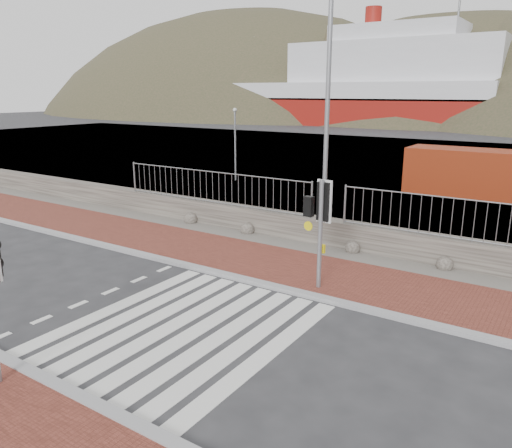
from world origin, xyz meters
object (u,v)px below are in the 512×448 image
Objects in this scene: shipping_container at (464,172)px; ferry at (353,89)px; traffic_signal_far at (320,211)px; streetlight at (333,89)px.

ferry is at bearing 118.81° from shipping_container.
traffic_signal_far is 0.54× the size of shipping_container.
streetlight reaches higher than traffic_signal_far.
ferry reaches higher than shipping_container.
streetlight is at bearing -67.95° from ferry.
ferry is at bearing 91.89° from streetlight.
traffic_signal_far is 15.35m from shipping_container.
traffic_signal_far is 5.77m from streetlight.
ferry is 9.18× the size of shipping_container.
ferry is at bearing -62.64° from traffic_signal_far.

